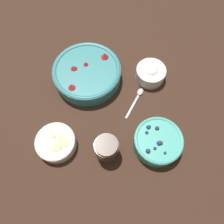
# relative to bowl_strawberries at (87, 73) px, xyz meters

# --- Properties ---
(ground_plane) EXTENTS (4.00, 4.00, 0.00)m
(ground_plane) POSITION_rel_bowl_strawberries_xyz_m (-0.14, -0.02, -0.04)
(ground_plane) COLOR #382319
(bowl_strawberries) EXTENTS (0.26, 0.26, 0.08)m
(bowl_strawberries) POSITION_rel_bowl_strawberries_xyz_m (0.00, 0.00, 0.00)
(bowl_strawberries) COLOR teal
(bowl_strawberries) RESTS_ON ground_plane
(bowl_blueberries) EXTENTS (0.16, 0.16, 0.06)m
(bowl_blueberries) POSITION_rel_bowl_strawberries_xyz_m (-0.34, -0.14, -0.00)
(bowl_blueberries) COLOR #47AD9E
(bowl_blueberries) RESTS_ON ground_plane
(bowl_bananas) EXTENTS (0.13, 0.13, 0.05)m
(bowl_bananas) POSITION_rel_bowl_strawberries_xyz_m (-0.23, 0.18, -0.01)
(bowl_bananas) COLOR white
(bowl_bananas) RESTS_ON ground_plane
(bowl_cream) EXTENTS (0.11, 0.11, 0.06)m
(bowl_cream) POSITION_rel_bowl_strawberries_xyz_m (-0.08, -0.23, -0.00)
(bowl_cream) COLOR white
(bowl_cream) RESTS_ON ground_plane
(jar_chocolate) EXTENTS (0.08, 0.08, 0.09)m
(jar_chocolate) POSITION_rel_bowl_strawberries_xyz_m (-0.31, 0.03, 0.01)
(jar_chocolate) COLOR #4C3D33
(jar_chocolate) RESTS_ON ground_plane
(spoon) EXTENTS (0.10, 0.11, 0.01)m
(spoon) POSITION_rel_bowl_strawberries_xyz_m (-0.15, -0.15, -0.03)
(spoon) COLOR silver
(spoon) RESTS_ON ground_plane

